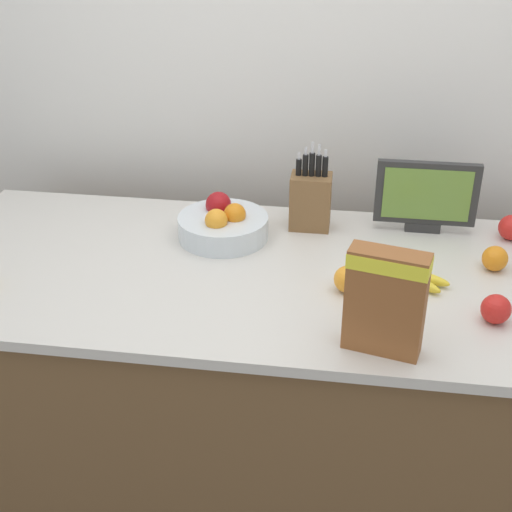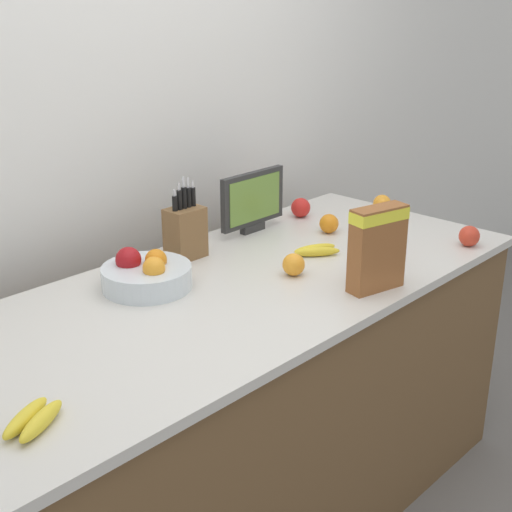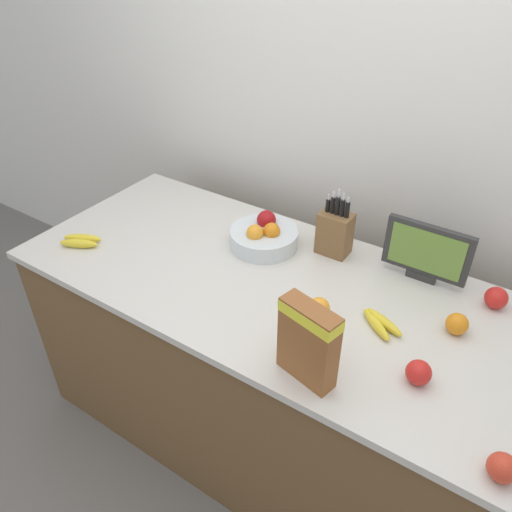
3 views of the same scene
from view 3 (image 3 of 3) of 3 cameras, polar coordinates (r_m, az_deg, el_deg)
name	(u,v)px [view 3 (image 3 of 3)]	position (r m, az deg, el deg)	size (l,w,h in m)	color
ground_plane	(276,433)	(2.49, 2.36, -19.56)	(14.00, 14.00, 0.00)	slate
wall_back	(367,124)	(2.16, 12.55, 14.47)	(9.00, 0.06, 2.60)	silver
counter	(279,368)	(2.14, 2.64, -12.66)	(2.08, 0.87, 0.89)	brown
knife_block	(335,232)	(1.98, 9.00, 2.70)	(0.13, 0.09, 0.28)	brown
small_monitor	(427,252)	(1.90, 18.93, 0.47)	(0.31, 0.03, 0.23)	#2D2D2D
cereal_box	(308,340)	(1.43, 6.00, -9.52)	(0.19, 0.11, 0.26)	brown
fruit_bowl	(264,236)	(2.03, 0.93, 2.31)	(0.28, 0.28, 0.12)	silver
banana_bunch_left	(81,241)	(2.17, -19.41, 1.64)	(0.17, 0.14, 0.04)	yellow
banana_bunch_right	(380,323)	(1.71, 14.02, -7.43)	(0.17, 0.14, 0.03)	yellow
apple_middle	(419,373)	(1.55, 18.09, -12.54)	(0.08, 0.08, 0.08)	red
apple_rear	(496,298)	(1.91, 25.76, -4.33)	(0.08, 0.08, 0.08)	red
apple_leftmost	(502,468)	(1.43, 26.34, -20.87)	(0.07, 0.07, 0.07)	red
orange_front_right	(319,308)	(1.70, 7.21, -5.89)	(0.07, 0.07, 0.07)	orange
orange_near_bowl	(457,324)	(1.75, 21.99, -7.21)	(0.07, 0.07, 0.07)	orange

